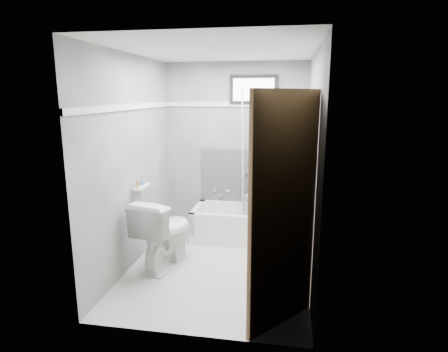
% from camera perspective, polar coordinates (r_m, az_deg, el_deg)
% --- Properties ---
extents(floor, '(2.60, 2.60, 0.00)m').
position_cam_1_polar(floor, '(4.48, -0.79, -13.57)').
color(floor, silver).
rests_on(floor, ground).
extents(ceiling, '(2.60, 2.60, 0.00)m').
position_cam_1_polar(ceiling, '(4.05, -0.89, 18.62)').
color(ceiling, silver).
rests_on(ceiling, floor).
extents(wall_back, '(2.00, 0.02, 2.40)m').
position_cam_1_polar(wall_back, '(5.37, 1.74, 4.22)').
color(wall_back, slate).
rests_on(wall_back, floor).
extents(wall_front, '(2.00, 0.02, 2.40)m').
position_cam_1_polar(wall_front, '(2.86, -5.66, -3.02)').
color(wall_front, slate).
rests_on(wall_front, floor).
extents(wall_left, '(0.02, 2.60, 2.40)m').
position_cam_1_polar(wall_left, '(4.39, -13.77, 2.07)').
color(wall_left, slate).
rests_on(wall_left, floor).
extents(wall_right, '(0.02, 2.60, 2.40)m').
position_cam_1_polar(wall_right, '(4.04, 13.25, 1.21)').
color(wall_right, slate).
rests_on(wall_right, floor).
extents(bathtub, '(1.50, 0.70, 0.42)m').
position_cam_1_polar(bathtub, '(5.22, 3.61, -7.25)').
color(bathtub, white).
rests_on(bathtub, floor).
extents(office_chair, '(0.84, 0.84, 1.16)m').
position_cam_1_polar(office_chair, '(5.07, 7.25, -2.15)').
color(office_chair, slate).
rests_on(office_chair, bathtub).
extents(toilet, '(0.64, 0.91, 0.81)m').
position_cam_1_polar(toilet, '(4.40, -9.05, -8.49)').
color(toilet, white).
rests_on(toilet, floor).
extents(door, '(0.78, 0.78, 2.00)m').
position_cam_1_polar(door, '(2.85, 14.06, -7.61)').
color(door, brown).
rests_on(door, floor).
extents(window, '(0.66, 0.04, 0.40)m').
position_cam_1_polar(window, '(5.27, 4.54, 12.98)').
color(window, black).
rests_on(window, wall_back).
extents(backerboard, '(1.50, 0.02, 0.78)m').
position_cam_1_polar(backerboard, '(5.40, 4.33, -0.08)').
color(backerboard, '#4C4C4F').
rests_on(backerboard, wall_back).
extents(trim_back, '(2.00, 0.02, 0.06)m').
position_cam_1_polar(trim_back, '(5.30, 1.76, 10.85)').
color(trim_back, white).
rests_on(trim_back, wall_back).
extents(trim_left, '(0.02, 2.60, 0.06)m').
position_cam_1_polar(trim_left, '(4.32, -14.04, 10.17)').
color(trim_left, white).
rests_on(trim_left, wall_left).
extents(pole, '(0.02, 0.31, 1.93)m').
position_cam_1_polar(pole, '(5.14, 2.88, 2.15)').
color(pole, white).
rests_on(pole, bathtub).
extents(shelf, '(0.10, 0.32, 0.02)m').
position_cam_1_polar(shelf, '(4.47, -12.50, -1.62)').
color(shelf, white).
rests_on(shelf, wall_left).
extents(soap_bottle_a, '(0.06, 0.06, 0.10)m').
position_cam_1_polar(soap_bottle_a, '(4.39, -13.05, -1.03)').
color(soap_bottle_a, '#A38751').
rests_on(soap_bottle_a, shelf).
extents(soap_bottle_b, '(0.08, 0.08, 0.09)m').
position_cam_1_polar(soap_bottle_b, '(4.52, -12.36, -0.70)').
color(soap_bottle_b, slate).
rests_on(soap_bottle_b, shelf).
extents(faucet, '(0.26, 0.10, 0.16)m').
position_cam_1_polar(faucet, '(5.50, -0.41, -2.50)').
color(faucet, silver).
rests_on(faucet, wall_back).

